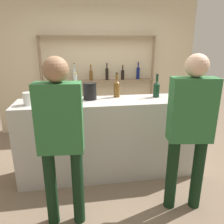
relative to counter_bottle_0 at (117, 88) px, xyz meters
name	(u,v)px	position (x,y,z in m)	size (l,w,h in m)	color
ground_plane	(112,172)	(-0.09, -0.18, -1.22)	(16.00, 16.00, 0.00)	#7A6651
bar_counter	(112,138)	(-0.09, -0.18, -0.67)	(2.51, 0.56, 1.09)	#B7B2AD
back_wall	(98,64)	(-0.09, 1.70, 0.18)	(4.11, 0.12, 2.80)	beige
back_shelf	(99,70)	(-0.10, 1.52, 0.08)	(2.32, 0.18, 1.96)	#897056
counter_bottle_0	(117,88)	(0.00, 0.00, 0.00)	(0.08, 0.08, 0.34)	brown
counter_bottle_1	(157,89)	(0.55, -0.09, -0.01)	(0.09, 0.09, 0.32)	black
counter_bottle_2	(76,89)	(-0.55, -0.01, 0.00)	(0.09, 0.09, 0.35)	silver
wine_glass	(51,93)	(-0.88, -0.15, -0.01)	(0.07, 0.07, 0.16)	silver
ice_bucket	(90,91)	(-0.38, -0.08, -0.02)	(0.19, 0.19, 0.22)	black
cork_jar	(28,99)	(-1.14, -0.24, -0.05)	(0.13, 0.13, 0.16)	silver
customer_right	(190,124)	(0.60, -0.99, -0.20)	(0.47, 0.26, 1.72)	black
customer_left	(60,133)	(-0.71, -1.02, -0.20)	(0.43, 0.22, 1.71)	black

